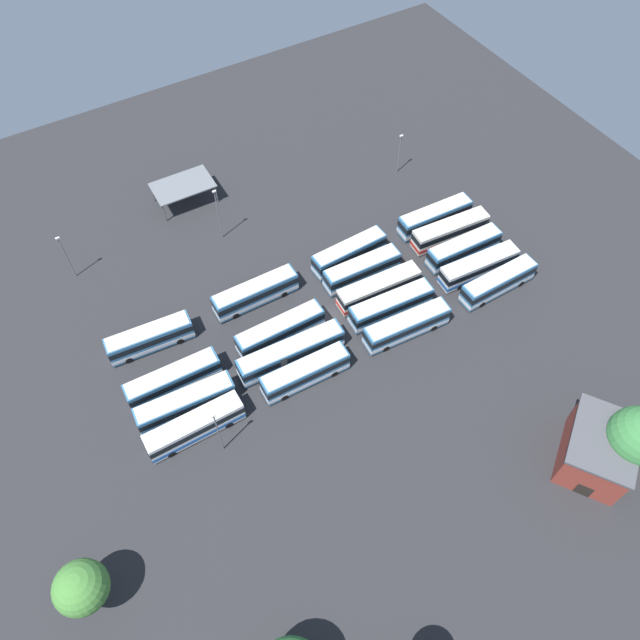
{
  "coord_description": "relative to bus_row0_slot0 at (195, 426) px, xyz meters",
  "views": [
    {
      "loc": [
        -26.76,
        -42.52,
        68.82
      ],
      "look_at": [
        -1.99,
        -0.77,
        1.56
      ],
      "focal_mm": 34.55,
      "sensor_mm": 36.0,
      "label": 1
    }
  ],
  "objects": [
    {
      "name": "maintenance_shelter",
      "position": [
        15.05,
        38.13,
        1.47
      ],
      "size": [
        9.45,
        6.0,
        3.53
      ],
      "color": "slate",
      "rests_on": "ground_plane"
    },
    {
      "name": "bus_row2_slot0",
      "position": [
        30.32,
        -0.86,
        -0.0
      ],
      "size": [
        12.26,
        3.49,
        3.55
      ],
      "color": "teal",
      "rests_on": "ground_plane"
    },
    {
      "name": "lamp_post_by_building",
      "position": [
        16.68,
        28.07,
        3.23
      ],
      "size": [
        0.56,
        0.28,
        9.38
      ],
      "color": "slate",
      "rests_on": "ground_plane"
    },
    {
      "name": "lamp_post_near_entrance",
      "position": [
        48.22,
        26.79,
        2.19
      ],
      "size": [
        0.56,
        0.28,
        7.32
      ],
      "color": "slate",
      "rests_on": "ground_plane"
    },
    {
      "name": "bus_row0_slot1",
      "position": [
        0.3,
        3.43,
        0.0
      ],
      "size": [
        12.45,
        3.45,
        3.55
      ],
      "color": "teal",
      "rests_on": "ground_plane"
    },
    {
      "name": "bus_row1_slot0",
      "position": [
        15.03,
        -0.28,
        -0.0
      ],
      "size": [
        11.76,
        3.0,
        3.55
      ],
      "color": "teal",
      "rests_on": "ground_plane"
    },
    {
      "name": "lamp_post_far_corner",
      "position": [
        -4.97,
        31.95,
        2.55
      ],
      "size": [
        0.56,
        0.28,
        8.03
      ],
      "color": "slate",
      "rests_on": "ground_plane"
    },
    {
      "name": "bus_row3_slot2",
      "position": [
        45.6,
        6.25,
        -0.0
      ],
      "size": [
        11.71,
        3.03,
        3.55
      ],
      "color": "teal",
      "rests_on": "ground_plane"
    },
    {
      "name": "bus_row2_slot1",
      "position": [
        30.43,
        3.02,
        -0.0
      ],
      "size": [
        12.16,
        3.49,
        3.55
      ],
      "color": "teal",
      "rests_on": "ground_plane"
    },
    {
      "name": "bus_row0_slot4",
      "position": [
        0.11,
        14.75,
        -0.0
      ],
      "size": [
        11.47,
        3.59,
        3.55
      ],
      "color": "teal",
      "rests_on": "ground_plane"
    },
    {
      "name": "tree_east_edge",
      "position": [
        41.28,
        -28.49,
        4.59
      ],
      "size": [
        6.79,
        6.79,
        9.88
      ],
      "color": "brown",
      "rests_on": "ground_plane"
    },
    {
      "name": "bus_row0_slot2",
      "position": [
        0.32,
        7.35,
        -0.0
      ],
      "size": [
        12.14,
        2.99,
        3.55
      ],
      "color": "teal",
      "rests_on": "ground_plane"
    },
    {
      "name": "bus_row3_slot4",
      "position": [
        45.87,
        13.63,
        -0.0
      ],
      "size": [
        12.01,
        3.16,
        3.55
      ],
      "color": "teal",
      "rests_on": "ground_plane"
    },
    {
      "name": "bus_row0_slot0",
      "position": [
        0.0,
        0.0,
        0.0
      ],
      "size": [
        12.14,
        2.66,
        3.55
      ],
      "color": "silver",
      "rests_on": "ground_plane"
    },
    {
      "name": "bus_row2_slot3",
      "position": [
        30.52,
        10.43,
        -0.0
      ],
      "size": [
        11.56,
        3.08,
        3.55
      ],
      "color": "teal",
      "rests_on": "ground_plane"
    },
    {
      "name": "bus_row3_slot3",
      "position": [
        46.09,
        10.13,
        -0.0
      ],
      "size": [
        12.29,
        3.6,
        3.55
      ],
      "color": "silver",
      "rests_on": "ground_plane"
    },
    {
      "name": "lamp_post_mid_lot",
      "position": [
        1.86,
        -3.46,
        2.91
      ],
      "size": [
        0.56,
        0.28,
        8.74
      ],
      "color": "slate",
      "rests_on": "ground_plane"
    },
    {
      "name": "bus_row2_slot2",
      "position": [
        30.7,
        6.43,
        0.0
      ],
      "size": [
        12.32,
        3.36,
        3.55
      ],
      "color": "silver",
      "rests_on": "ground_plane"
    },
    {
      "name": "bus_row3_slot1",
      "position": [
        45.27,
        2.42,
        -0.0
      ],
      "size": [
        12.18,
        3.48,
        3.55
      ],
      "color": "silver",
      "rests_on": "ground_plane"
    },
    {
      "name": "bus_row1_slot2",
      "position": [
        15.45,
        7.09,
        0.0
      ],
      "size": [
        12.27,
        2.69,
        3.55
      ],
      "color": "teal",
      "rests_on": "ground_plane"
    },
    {
      "name": "bus_row1_slot1",
      "position": [
        14.91,
        3.3,
        0.0
      ],
      "size": [
        14.57,
        3.42,
        3.55
      ],
      "color": "teal",
      "rests_on": "ground_plane"
    },
    {
      "name": "tree_south_edge",
      "position": [
        -16.73,
        -11.91,
        3.19
      ],
      "size": [
        5.48,
        5.48,
        7.82
      ],
      "color": "brown",
      "rests_on": "ground_plane"
    },
    {
      "name": "bus_row2_slot4",
      "position": [
        30.67,
        14.06,
        -0.0
      ],
      "size": [
        11.63,
        3.0,
        3.55
      ],
      "color": "teal",
      "rests_on": "ground_plane"
    },
    {
      "name": "ground_plane",
      "position": [
        22.95,
        6.81,
        -1.88
      ],
      "size": [
        124.96,
        124.96,
        0.0
      ],
      "primitive_type": "plane",
      "color": "#28282B"
    },
    {
      "name": "bus_row3_slot0",
      "position": [
        45.77,
        -1.29,
        -0.0
      ],
      "size": [
        11.74,
        2.74,
        3.55
      ],
      "color": "teal",
      "rests_on": "ground_plane"
    },
    {
      "name": "depot_building",
      "position": [
        38.31,
        -26.88,
        1.19
      ],
      "size": [
        11.87,
        11.32,
        6.1
      ],
      "color": "maroon",
      "rests_on": "ground_plane"
    },
    {
      "name": "bus_row1_slot4",
      "position": [
        15.51,
        14.4,
        0.0
      ],
      "size": [
        12.27,
        2.75,
        3.55
      ],
      "color": "teal",
      "rests_on": "ground_plane"
    }
  ]
}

